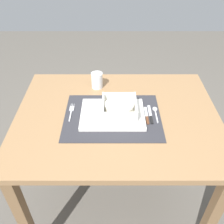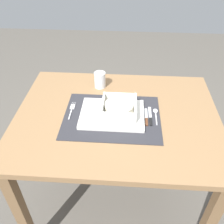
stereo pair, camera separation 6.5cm
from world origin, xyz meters
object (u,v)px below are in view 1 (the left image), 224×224
object	(u,v)px
spoon	(155,111)
butter_knife	(150,115)
fork	(71,111)
porridge_bowl	(119,108)
bread_knife	(146,116)
dining_table	(117,130)
drinking_glass	(97,81)

from	to	relation	value
spoon	butter_knife	bearing A→B (deg)	-129.24
fork	butter_knife	world-z (taller)	butter_knife
spoon	porridge_bowl	bearing A→B (deg)	-174.02
fork	butter_knife	size ratio (longest dim) A/B	0.98
porridge_bowl	fork	world-z (taller)	porridge_bowl
butter_knife	bread_knife	size ratio (longest dim) A/B	1.09
butter_knife	bread_knife	xyz separation A→B (m)	(-0.02, -0.01, 0.00)
dining_table	drinking_glass	distance (m)	0.30
dining_table	drinking_glass	xyz separation A→B (m)	(-0.11, 0.24, 0.14)
butter_knife	drinking_glass	size ratio (longest dim) A/B	1.56
porridge_bowl	bread_knife	world-z (taller)	porridge_bowl
spoon	drinking_glass	size ratio (longest dim) A/B	1.32
bread_knife	drinking_glass	bearing A→B (deg)	134.47
spoon	butter_knife	distance (m)	0.04
porridge_bowl	drinking_glass	size ratio (longest dim) A/B	1.85
bread_knife	drinking_glass	size ratio (longest dim) A/B	1.43
butter_knife	bread_knife	distance (m)	0.02
butter_knife	porridge_bowl	bearing A→B (deg)	175.13
fork	butter_knife	xyz separation A→B (m)	(0.39, -0.04, 0.00)
fork	spoon	bearing A→B (deg)	-4.51
fork	drinking_glass	bearing A→B (deg)	57.60
fork	spoon	world-z (taller)	spoon
butter_knife	bread_knife	bearing A→B (deg)	-160.05
fork	bread_knife	xyz separation A→B (m)	(0.37, -0.04, 0.00)
dining_table	drinking_glass	size ratio (longest dim) A/B	11.25
fork	drinking_glass	size ratio (longest dim) A/B	1.54
butter_knife	dining_table	bearing A→B (deg)	174.40
porridge_bowl	fork	xyz separation A→B (m)	(-0.24, 0.03, -0.04)
bread_knife	spoon	bearing A→B (deg)	43.43
dining_table	porridge_bowl	xyz separation A→B (m)	(0.01, -0.00, 0.15)
dining_table	fork	distance (m)	0.25
porridge_bowl	drinking_glass	xyz separation A→B (m)	(-0.12, 0.25, -0.00)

